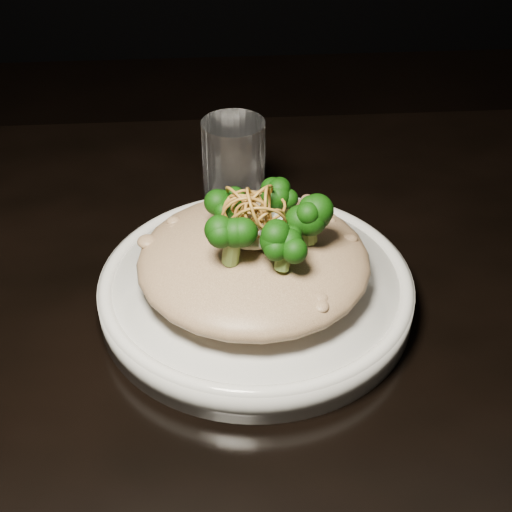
% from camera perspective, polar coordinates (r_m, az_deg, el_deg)
% --- Properties ---
extents(table, '(1.10, 0.80, 0.75)m').
position_cam_1_polar(table, '(0.70, 4.32, -9.88)').
color(table, black).
rests_on(table, ground).
extents(plate, '(0.28, 0.28, 0.03)m').
position_cam_1_polar(plate, '(0.65, 0.00, -2.84)').
color(plate, silver).
rests_on(plate, table).
extents(risotto, '(0.21, 0.21, 0.05)m').
position_cam_1_polar(risotto, '(0.62, -0.18, -0.33)').
color(risotto, brown).
rests_on(risotto, plate).
extents(broccoli, '(0.13, 0.13, 0.05)m').
position_cam_1_polar(broccoli, '(0.60, 0.39, 3.21)').
color(broccoli, black).
rests_on(broccoli, risotto).
extents(cheese, '(0.06, 0.06, 0.02)m').
position_cam_1_polar(cheese, '(0.61, -0.27, 2.39)').
color(cheese, white).
rests_on(cheese, risotto).
extents(shallots, '(0.05, 0.05, 0.03)m').
position_cam_1_polar(shallots, '(0.59, -0.17, 3.92)').
color(shallots, brown).
rests_on(shallots, cheese).
extents(drinking_glass, '(0.08, 0.08, 0.11)m').
position_cam_1_polar(drinking_glass, '(0.74, -1.76, 6.72)').
color(drinking_glass, white).
rests_on(drinking_glass, table).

